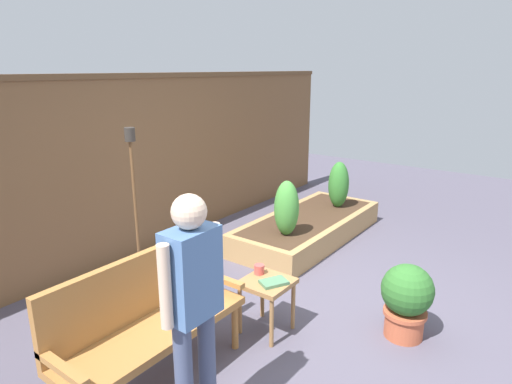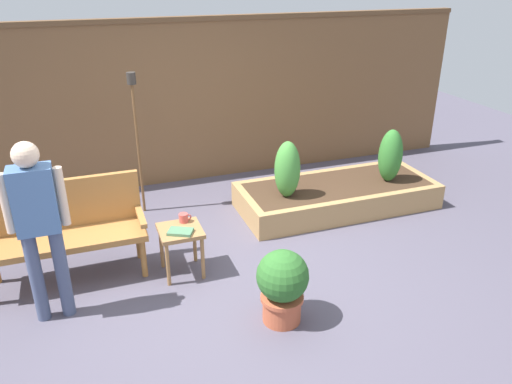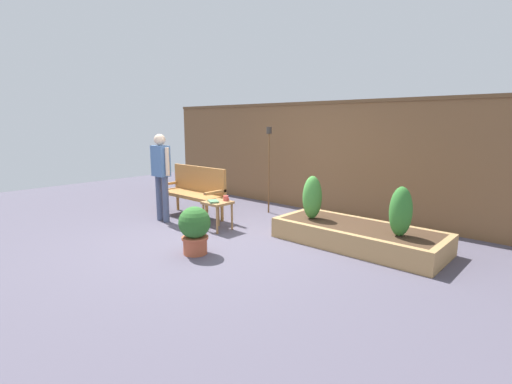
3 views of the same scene
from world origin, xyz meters
TOP-DOWN VIEW (x-y plane):
  - ground_plane at (0.00, 0.00)m, footprint 14.00×14.00m
  - fence_back at (0.00, 2.60)m, footprint 8.40×0.14m
  - garden_bench at (-1.42, 0.63)m, footprint 1.44×0.48m
  - side_table at (-0.41, 0.29)m, footprint 0.40×0.40m
  - cup_on_table at (-0.34, 0.42)m, footprint 0.12×0.09m
  - book_on_table at (-0.42, 0.21)m, footprint 0.27×0.23m
  - potted_boxwood at (0.22, -0.69)m, footprint 0.43×0.43m
  - raised_planter_bed at (1.69, 1.10)m, footprint 2.40×1.00m
  - shrub_near_bench at (0.97, 0.99)m, footprint 0.29×0.29m
  - shrub_far_corner at (2.33, 0.99)m, footprint 0.29×0.29m
  - tiki_torch at (-0.56, 1.78)m, footprint 0.10×0.10m
  - person_by_bench at (-1.56, 0.01)m, footprint 0.47×0.20m

SIDE VIEW (x-z plane):
  - ground_plane at x=0.00m, z-range 0.00..0.00m
  - raised_planter_bed at x=1.69m, z-range 0.00..0.30m
  - potted_boxwood at x=0.22m, z-range 0.03..0.69m
  - side_table at x=-0.41m, z-range 0.16..0.64m
  - book_on_table at x=-0.42m, z-range 0.48..0.51m
  - cup_on_table at x=-0.34m, z-range 0.48..0.56m
  - garden_bench at x=-1.42m, z-range 0.07..1.01m
  - shrub_far_corner at x=2.33m, z-range 0.30..0.96m
  - shrub_near_bench at x=0.97m, z-range 0.30..0.96m
  - person_by_bench at x=-1.56m, z-range 0.15..1.71m
  - fence_back at x=0.00m, z-range 0.01..2.17m
  - tiki_torch at x=-0.56m, z-range 0.31..1.99m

